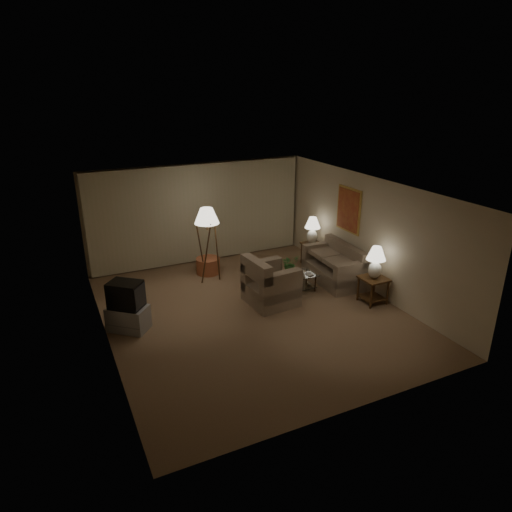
{
  "coord_description": "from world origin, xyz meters",
  "views": [
    {
      "loc": [
        -3.7,
        -7.98,
        4.66
      ],
      "look_at": [
        0.37,
        0.6,
        1.04
      ],
      "focal_mm": 32.0,
      "sensor_mm": 36.0,
      "label": 1
    }
  ],
  "objects_px": {
    "side_table_far": "(311,250)",
    "table_lamp_far": "(312,228)",
    "sofa": "(333,267)",
    "armchair": "(271,285)",
    "ottoman": "(208,266)",
    "side_table_near": "(373,285)",
    "crt_tv": "(126,295)",
    "floor_lamp": "(208,243)",
    "tv_cabinet": "(128,318)",
    "table_lamp_near": "(376,260)",
    "coffee_table": "(295,281)",
    "vase": "(290,273)"
  },
  "relations": [
    {
      "from": "sofa",
      "to": "table_lamp_near",
      "type": "xyz_separation_m",
      "value": [
        0.15,
        -1.35,
        0.66
      ]
    },
    {
      "from": "side_table_far",
      "to": "table_lamp_far",
      "type": "bearing_deg",
      "value": -14.04
    },
    {
      "from": "sofa",
      "to": "armchair",
      "type": "distance_m",
      "value": 1.97
    },
    {
      "from": "side_table_near",
      "to": "table_lamp_near",
      "type": "bearing_deg",
      "value": 165.96
    },
    {
      "from": "sofa",
      "to": "side_table_far",
      "type": "bearing_deg",
      "value": 175.95
    },
    {
      "from": "sofa",
      "to": "coffee_table",
      "type": "relative_size",
      "value": 1.75
    },
    {
      "from": "tv_cabinet",
      "to": "floor_lamp",
      "type": "xyz_separation_m",
      "value": [
        2.31,
        1.66,
        0.72
      ]
    },
    {
      "from": "ottoman",
      "to": "coffee_table",
      "type": "bearing_deg",
      "value": -52.72
    },
    {
      "from": "side_table_near",
      "to": "tv_cabinet",
      "type": "bearing_deg",
      "value": 167.79
    },
    {
      "from": "sofa",
      "to": "crt_tv",
      "type": "relative_size",
      "value": 2.33
    },
    {
      "from": "side_table_near",
      "to": "sofa",
      "type": "bearing_deg",
      "value": 96.34
    },
    {
      "from": "side_table_far",
      "to": "coffee_table",
      "type": "xyz_separation_m",
      "value": [
        -1.29,
        -1.35,
        -0.13
      ]
    },
    {
      "from": "floor_lamp",
      "to": "vase",
      "type": "height_order",
      "value": "floor_lamp"
    },
    {
      "from": "table_lamp_far",
      "to": "crt_tv",
      "type": "xyz_separation_m",
      "value": [
        -5.2,
        -1.47,
        -0.26
      ]
    },
    {
      "from": "side_table_far",
      "to": "sofa",
      "type": "bearing_deg",
      "value": -96.84
    },
    {
      "from": "armchair",
      "to": "vase",
      "type": "xyz_separation_m",
      "value": [
        0.64,
        0.29,
        0.05
      ]
    },
    {
      "from": "table_lamp_far",
      "to": "sofa",
      "type": "bearing_deg",
      "value": -96.84
    },
    {
      "from": "armchair",
      "to": "table_lamp_far",
      "type": "distance_m",
      "value": 2.71
    },
    {
      "from": "coffee_table",
      "to": "vase",
      "type": "bearing_deg",
      "value": 180.0
    },
    {
      "from": "table_lamp_near",
      "to": "ottoman",
      "type": "xyz_separation_m",
      "value": [
        -2.77,
        3.19,
        -0.83
      ]
    },
    {
      "from": "sofa",
      "to": "side_table_far",
      "type": "distance_m",
      "value": 1.26
    },
    {
      "from": "side_table_far",
      "to": "floor_lamp",
      "type": "relative_size",
      "value": 0.32
    },
    {
      "from": "table_lamp_near",
      "to": "tv_cabinet",
      "type": "relative_size",
      "value": 0.82
    },
    {
      "from": "table_lamp_near",
      "to": "vase",
      "type": "xyz_separation_m",
      "value": [
        -1.44,
        1.25,
        -0.55
      ]
    },
    {
      "from": "ottoman",
      "to": "tv_cabinet",
      "type": "bearing_deg",
      "value": -139.58
    },
    {
      "from": "armchair",
      "to": "ottoman",
      "type": "distance_m",
      "value": 2.35
    },
    {
      "from": "table_lamp_near",
      "to": "coffee_table",
      "type": "distance_m",
      "value": 1.95
    },
    {
      "from": "coffee_table",
      "to": "vase",
      "type": "height_order",
      "value": "vase"
    },
    {
      "from": "side_table_near",
      "to": "coffee_table",
      "type": "relative_size",
      "value": 0.59
    },
    {
      "from": "table_lamp_far",
      "to": "floor_lamp",
      "type": "distance_m",
      "value": 2.9
    },
    {
      "from": "table_lamp_far",
      "to": "coffee_table",
      "type": "height_order",
      "value": "table_lamp_far"
    },
    {
      "from": "side_table_far",
      "to": "tv_cabinet",
      "type": "distance_m",
      "value": 5.41
    },
    {
      "from": "armchair",
      "to": "crt_tv",
      "type": "xyz_separation_m",
      "value": [
        -3.12,
        0.16,
        0.33
      ]
    },
    {
      "from": "sofa",
      "to": "table_lamp_far",
      "type": "height_order",
      "value": "table_lamp_far"
    },
    {
      "from": "sofa",
      "to": "table_lamp_near",
      "type": "relative_size",
      "value": 2.43
    },
    {
      "from": "table_lamp_near",
      "to": "floor_lamp",
      "type": "xyz_separation_m",
      "value": [
        -2.89,
        2.79,
        -0.06
      ]
    },
    {
      "from": "coffee_table",
      "to": "crt_tv",
      "type": "distance_m",
      "value": 3.94
    },
    {
      "from": "sofa",
      "to": "table_lamp_far",
      "type": "relative_size",
      "value": 2.47
    },
    {
      "from": "side_table_far",
      "to": "ottoman",
      "type": "bearing_deg",
      "value": 167.88
    },
    {
      "from": "crt_tv",
      "to": "floor_lamp",
      "type": "relative_size",
      "value": 0.41
    },
    {
      "from": "armchair",
      "to": "table_lamp_far",
      "type": "relative_size",
      "value": 1.66
    },
    {
      "from": "table_lamp_far",
      "to": "vase",
      "type": "relative_size",
      "value": 4.89
    },
    {
      "from": "side_table_far",
      "to": "floor_lamp",
      "type": "bearing_deg",
      "value": 176.26
    },
    {
      "from": "sofa",
      "to": "ottoman",
      "type": "relative_size",
      "value": 2.91
    },
    {
      "from": "armchair",
      "to": "ottoman",
      "type": "height_order",
      "value": "armchair"
    },
    {
      "from": "coffee_table",
      "to": "floor_lamp",
      "type": "xyz_separation_m",
      "value": [
        -1.61,
        1.54,
        0.7
      ]
    },
    {
      "from": "vase",
      "to": "tv_cabinet",
      "type": "bearing_deg",
      "value": -178.1
    },
    {
      "from": "side_table_far",
      "to": "vase",
      "type": "bearing_deg",
      "value": -136.82
    },
    {
      "from": "table_lamp_near",
      "to": "coffee_table",
      "type": "height_order",
      "value": "table_lamp_near"
    },
    {
      "from": "side_table_near",
      "to": "table_lamp_far",
      "type": "relative_size",
      "value": 0.83
    }
  ]
}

